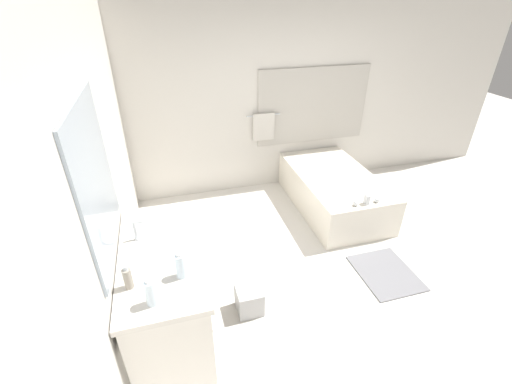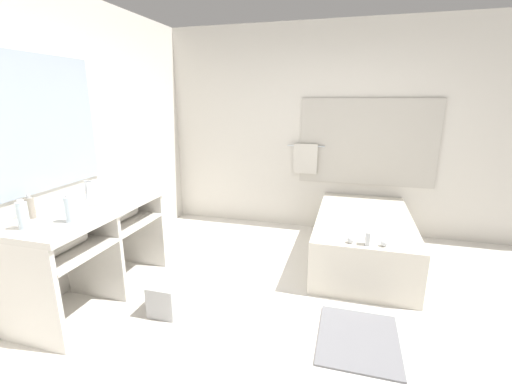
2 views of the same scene
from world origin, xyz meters
The scene contains 11 objects.
ground_plane centered at (0.00, 0.00, 0.00)m, with size 16.00×16.00×0.00m, color silver.
wall_back_with_blinds centered at (0.02, 2.23, 1.34)m, with size 7.40×0.13×2.70m.
wall_left_with_mirror centered at (-2.23, 0.00, 1.35)m, with size 0.08×7.40×2.70m.
vanity_counter centered at (-1.86, -0.09, 0.63)m, with size 0.65×1.41×0.86m.
sink_faucet centered at (-2.04, 0.10, 0.95)m, with size 0.09×0.04×0.18m.
bathtub centered at (0.48, 1.31, 0.28)m, with size 0.99×1.76×0.64m.
water_bottle_1 centered at (-1.93, -0.65, 0.96)m, with size 0.07×0.07×0.22m.
water_bottle_2 centered at (-1.71, -0.44, 0.96)m, with size 0.07×0.07×0.22m.
soap_dispenser centered at (-2.08, -0.45, 0.94)m, with size 0.06×0.06×0.19m.
waste_bin centered at (-1.13, -0.17, 0.13)m, with size 0.24×0.24×0.27m.
bath_mat centered at (0.44, -0.09, 0.01)m, with size 0.59×0.71×0.02m.
Camera 2 is at (0.28, -2.41, 1.75)m, focal length 24.00 mm.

